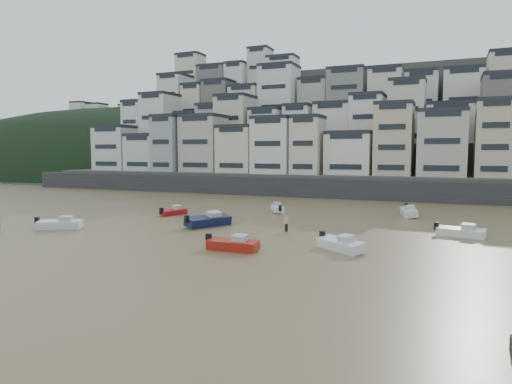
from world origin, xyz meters
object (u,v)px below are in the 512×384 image
at_px(boat_a, 233,243).
at_px(boat_h, 278,208).
at_px(boat_f, 174,211).
at_px(boat_b, 340,243).
at_px(boat_d, 461,230).
at_px(boat_c, 208,219).
at_px(boat_i, 409,211).
at_px(person_pink, 286,223).
at_px(boat_j, 60,222).

bearing_deg(boat_a, boat_h, 100.63).
height_order(boat_f, boat_a, boat_a).
relative_size(boat_f, boat_b, 0.82).
distance_m(boat_d, boat_f, 35.26).
bearing_deg(boat_c, boat_h, 14.69).
relative_size(boat_a, boat_h, 1.09).
distance_m(boat_i, person_pink, 20.27).
height_order(boat_f, boat_c, boat_c).
relative_size(boat_d, boat_a, 0.99).
xyz_separation_m(boat_i, boat_b, (-3.74, -24.12, -0.07)).
bearing_deg(boat_b, boat_h, 157.76).
relative_size(boat_b, person_pink, 2.92).
xyz_separation_m(boat_f, person_pink, (18.06, -5.99, 0.30)).
relative_size(boat_i, person_pink, 3.23).
bearing_deg(boat_a, boat_i, 65.18).
xyz_separation_m(boat_a, boat_b, (8.60, 3.50, 0.01)).
relative_size(boat_b, boat_h, 1.12).
xyz_separation_m(boat_f, boat_i, (29.20, 10.94, 0.20)).
relative_size(boat_f, boat_c, 0.70).
distance_m(boat_f, boat_j, 15.25).
relative_size(boat_i, boat_h, 1.23).
bearing_deg(person_pink, boat_a, -96.33).
distance_m(boat_j, boat_b, 31.02).
bearing_deg(person_pink, boat_b, -44.12).
xyz_separation_m(boat_a, person_pink, (1.19, 10.69, 0.19)).
distance_m(boat_h, person_pink, 15.53).
bearing_deg(boat_h, boat_c, 139.32).
xyz_separation_m(boat_d, boat_h, (-23.34, 10.50, -0.05)).
distance_m(boat_i, boat_h, 17.56).
bearing_deg(boat_j, boat_f, 43.59).
distance_m(boat_a, boat_j, 22.55).
xyz_separation_m(boat_d, boat_c, (-26.43, -4.11, 0.14)).
bearing_deg(boat_a, boat_j, 172.96).
height_order(boat_c, person_pink, person_pink).
bearing_deg(boat_f, person_pink, -88.57).
height_order(boat_i, person_pink, person_pink).
bearing_deg(boat_i, boat_a, -36.26).
relative_size(boat_d, boat_h, 1.09).
bearing_deg(boat_i, boat_d, 12.23).
xyz_separation_m(boat_i, person_pink, (-11.14, -16.93, 0.10)).
height_order(boat_a, boat_c, boat_c).
bearing_deg(boat_j, boat_d, -8.74).
height_order(boat_a, person_pink, person_pink).
bearing_deg(boat_c, boat_b, -85.59).
relative_size(boat_h, boat_c, 0.76).
bearing_deg(boat_c, boat_i, -23.13).
xyz_separation_m(boat_i, boat_c, (-20.43, -17.30, 0.05)).
relative_size(boat_h, person_pink, 2.62).
relative_size(boat_j, boat_h, 1.13).
height_order(boat_f, boat_j, boat_j).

